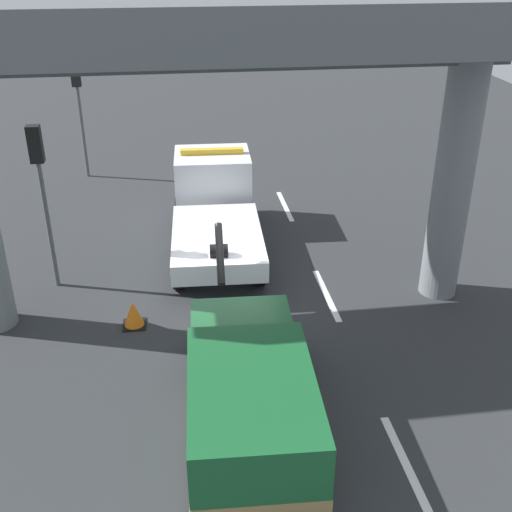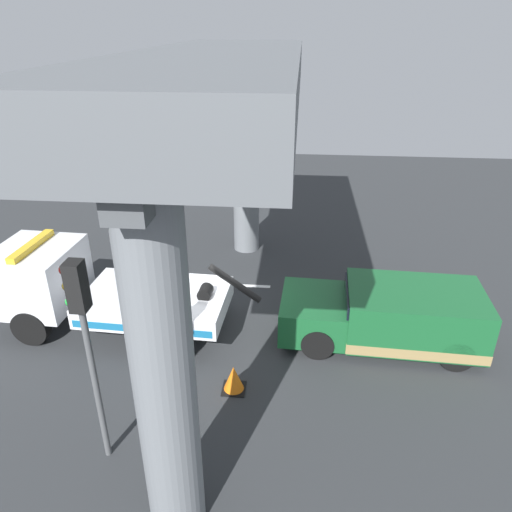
# 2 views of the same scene
# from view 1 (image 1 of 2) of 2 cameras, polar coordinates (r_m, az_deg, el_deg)

# --- Properties ---
(ground_plane) EXTENTS (60.00, 40.00, 0.10)m
(ground_plane) POSITION_cam_1_polar(r_m,az_deg,el_deg) (16.14, -2.71, -4.31)
(ground_plane) COLOR #2D3033
(lane_stripe_west) EXTENTS (2.60, 0.16, 0.01)m
(lane_stripe_west) POSITION_cam_1_polar(r_m,az_deg,el_deg) (12.00, 13.49, -18.03)
(lane_stripe_west) COLOR silver
(lane_stripe_west) RESTS_ON ground
(lane_stripe_mid) EXTENTS (2.60, 0.16, 0.01)m
(lane_stripe_mid) POSITION_cam_1_polar(r_m,az_deg,el_deg) (16.51, 6.36, -3.47)
(lane_stripe_mid) COLOR silver
(lane_stripe_mid) RESTS_ON ground
(lane_stripe_east) EXTENTS (2.60, 0.16, 0.01)m
(lane_stripe_east) POSITION_cam_1_polar(r_m,az_deg,el_deg) (21.76, 2.62, 4.52)
(lane_stripe_east) COLOR silver
(lane_stripe_east) RESTS_ON ground
(tow_truck_white) EXTENTS (7.30, 2.67, 2.46)m
(tow_truck_white) POSITION_cam_1_polar(r_m,az_deg,el_deg) (18.77, -3.75, 4.65)
(tow_truck_white) COLOR white
(tow_truck_white) RESTS_ON ground
(towed_van_green) EXTENTS (5.29, 2.43, 1.58)m
(towed_van_green) POSITION_cam_1_polar(r_m,az_deg,el_deg) (11.90, -0.60, -12.47)
(towed_van_green) COLOR #195B2D
(towed_van_green) RESTS_ON ground
(overpass_structure) EXTENTS (3.60, 13.02, 7.22)m
(overpass_structure) POSITION_cam_1_polar(r_m,az_deg,el_deg) (13.76, -3.20, 17.36)
(overpass_structure) COLOR slate
(overpass_structure) RESTS_ON ground
(traffic_light_near) EXTENTS (0.39, 0.32, 4.31)m
(traffic_light_near) POSITION_cam_1_polar(r_m,az_deg,el_deg) (16.43, -18.86, 7.13)
(traffic_light_near) COLOR #515456
(traffic_light_near) RESTS_ON ground
(traffic_light_far) EXTENTS (0.39, 0.32, 4.31)m
(traffic_light_far) POSITION_cam_1_polar(r_m,az_deg,el_deg) (24.52, -15.73, 13.88)
(traffic_light_far) COLOR #515456
(traffic_light_far) RESTS_ON ground
(traffic_cone_orange) EXTENTS (0.55, 0.55, 0.65)m
(traffic_cone_orange) POSITION_cam_1_polar(r_m,az_deg,el_deg) (15.31, -10.97, -5.17)
(traffic_cone_orange) COLOR orange
(traffic_cone_orange) RESTS_ON ground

